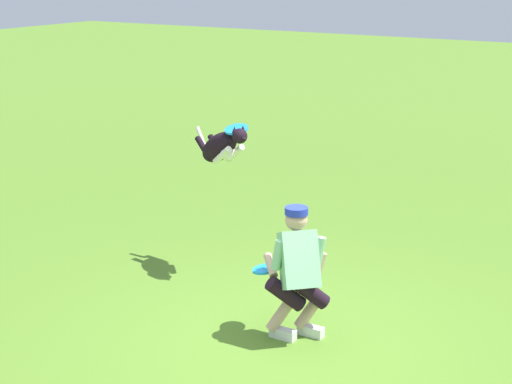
{
  "coord_description": "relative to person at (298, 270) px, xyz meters",
  "views": [
    {
      "loc": [
        -3.54,
        6.23,
        3.54
      ],
      "look_at": [
        0.77,
        -0.76,
        1.2
      ],
      "focal_mm": 57.94,
      "sensor_mm": 36.0,
      "label": 1
    }
  ],
  "objects": [
    {
      "name": "dog",
      "position": [
        1.68,
        -1.21,
        0.75
      ],
      "size": [
        1.01,
        0.56,
        0.61
      ],
      "rotation": [
        0.0,
        0.0,
        2.72
      ],
      "color": "black"
    },
    {
      "name": "frisbee_held",
      "position": [
        0.38,
        -0.05,
        -0.09
      ],
      "size": [
        0.28,
        0.28,
        0.07
      ],
      "primitive_type": "cylinder",
      "rotation": [
        0.14,
        0.05,
        1.62
      ],
      "color": "#1A92ED",
      "rests_on": "person"
    },
    {
      "name": "person",
      "position": [
        0.0,
        0.0,
        0.0
      ],
      "size": [
        0.7,
        0.57,
        1.29
      ],
      "rotation": [
        0.0,
        0.0,
        -0.79
      ],
      "color": "silver",
      "rests_on": "ground_plane"
    },
    {
      "name": "ground_plane",
      "position": [
        0.05,
        0.18,
        -0.7
      ],
      "size": [
        60.0,
        60.0,
        0.0
      ],
      "primitive_type": "plane",
      "color": "#507A26"
    },
    {
      "name": "frisbee_flying",
      "position": [
        1.41,
        -1.12,
        1.0
      ],
      "size": [
        0.32,
        0.32,
        0.1
      ],
      "primitive_type": "cylinder",
      "rotation": [
        0.25,
        0.05,
        2.92
      ],
      "color": "#1A86EF"
    }
  ]
}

